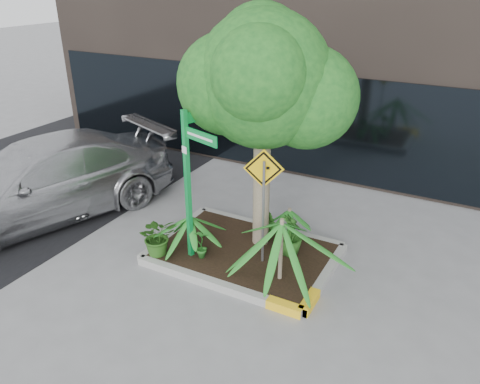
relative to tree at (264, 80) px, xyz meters
The scene contains 13 objects.
ground 3.38m from the tree, 113.92° to the right, with size 80.00×80.00×0.00m, color gray.
planter 3.21m from the tree, 101.73° to the right, with size 3.35×2.36×0.15m.
tree is the anchor object (origin of this frame).
palm_front 2.41m from the tree, 49.13° to the right, with size 1.29×1.29×1.43m.
palm_left 2.79m from the tree, 138.71° to the right, with size 0.84×0.84×0.93m.
palm_back 2.63m from the tree, 47.43° to the left, with size 0.69×0.69×0.77m.
parked_car 5.45m from the tree, 168.00° to the right, with size 2.35×5.79×1.68m, color #B1B2B7.
shrub_a 3.38m from the tree, 138.89° to the right, with size 0.68×0.68×0.75m, color #265518.
shrub_b 2.83m from the tree, 11.71° to the right, with size 0.43×0.43×0.76m, color #28611D.
shrub_c 3.09m from the tree, 124.26° to the right, with size 0.31×0.31×0.59m, color #236C21.
shrub_d 2.81m from the tree, 71.80° to the left, with size 0.36×0.36×0.65m, color #29681E.
street_sign_post 1.99m from the tree, 130.48° to the right, with size 0.82×1.02×2.90m.
cattle_sign 1.83m from the tree, 62.79° to the right, with size 0.63×0.27×2.19m.
Camera 1 is at (3.67, -6.38, 4.89)m, focal length 35.00 mm.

